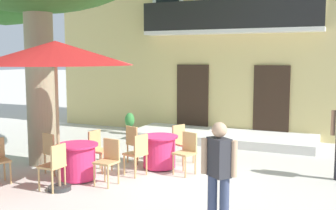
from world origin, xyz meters
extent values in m
plane|color=beige|center=(0.00, 0.00, 0.00)|extent=(120.00, 120.00, 0.00)
cube|color=#DBC67F|center=(0.15, 7.00, 3.75)|extent=(13.00, 4.00, 7.50)
cube|color=#332319|center=(-1.15, 4.97, 1.15)|extent=(1.10, 0.08, 2.30)
cube|color=#332319|center=(1.45, 4.97, 1.15)|extent=(1.10, 0.08, 2.30)
cube|color=silver|center=(0.15, 4.67, 3.34)|extent=(5.60, 0.65, 0.12)
cube|color=black|center=(0.15, 4.38, 3.85)|extent=(5.60, 0.06, 0.90)
cylinder|color=#995638|center=(-2.15, 4.70, 3.52)|extent=(0.25, 0.25, 0.24)
ellipsoid|color=#2D7533|center=(-2.15, 4.70, 3.85)|extent=(0.32, 0.32, 0.42)
cylinder|color=slate|center=(0.15, 4.70, 3.57)|extent=(0.34, 0.34, 0.34)
ellipsoid|color=#2D7533|center=(0.15, 4.70, 3.89)|extent=(0.45, 0.45, 0.31)
cylinder|color=#47423D|center=(2.45, 4.70, 3.54)|extent=(0.26, 0.26, 0.27)
ellipsoid|color=#38843D|center=(2.45, 4.70, 3.88)|extent=(0.34, 0.34, 0.42)
cube|color=silver|center=(0.15, 4.03, 0.12)|extent=(5.55, 1.94, 0.25)
cylinder|color=gray|center=(-3.05, -0.27, 1.86)|extent=(0.66, 0.66, 3.72)
cylinder|color=#E52D66|center=(-1.50, -1.02, 0.37)|extent=(0.74, 0.74, 0.68)
cylinder|color=#E52D66|center=(-1.50, -1.02, 0.74)|extent=(0.86, 0.86, 0.04)
cylinder|color=#2D2823|center=(-1.50, -1.02, 0.01)|extent=(0.44, 0.44, 0.03)
cylinder|color=tan|center=(-1.22, -0.13, 0.23)|extent=(0.04, 0.04, 0.45)
cylinder|color=tan|center=(-1.26, -0.47, 0.23)|extent=(0.04, 0.04, 0.45)
cylinder|color=tan|center=(-1.56, -0.09, 0.23)|extent=(0.04, 0.04, 0.45)
cylinder|color=tan|center=(-1.60, -0.43, 0.23)|extent=(0.04, 0.04, 0.45)
cube|color=tan|center=(-1.41, -0.28, 0.47)|extent=(0.45, 0.45, 0.04)
cube|color=tan|center=(-1.59, -0.26, 0.70)|extent=(0.09, 0.38, 0.42)
cylinder|color=tan|center=(-2.34, -0.61, 0.23)|extent=(0.04, 0.04, 0.45)
cylinder|color=tan|center=(-2.01, -0.70, 0.23)|extent=(0.04, 0.04, 0.45)
cylinder|color=tan|center=(-2.43, -0.93, 0.23)|extent=(0.04, 0.04, 0.45)
cylinder|color=tan|center=(-2.11, -1.03, 0.23)|extent=(0.04, 0.04, 0.45)
cube|color=tan|center=(-2.22, -0.82, 0.47)|extent=(0.49, 0.49, 0.04)
cube|color=tan|center=(-2.27, -0.99, 0.70)|extent=(0.38, 0.14, 0.42)
cylinder|color=tan|center=(-1.74, -1.93, 0.23)|extent=(0.04, 0.04, 0.45)
cylinder|color=tan|center=(-1.71, -1.59, 0.23)|extent=(0.04, 0.04, 0.45)
cylinder|color=tan|center=(-1.40, -1.95, 0.23)|extent=(0.04, 0.04, 0.45)
cylinder|color=tan|center=(-1.37, -1.61, 0.23)|extent=(0.04, 0.04, 0.45)
cube|color=tan|center=(-1.56, -1.77, 0.47)|extent=(0.43, 0.43, 0.04)
cube|color=tan|center=(-1.38, -1.78, 0.70)|extent=(0.07, 0.38, 0.42)
cylinder|color=tan|center=(-0.60, -1.28, 0.23)|extent=(0.04, 0.04, 0.45)
cylinder|color=tan|center=(-0.94, -1.25, 0.23)|extent=(0.04, 0.04, 0.45)
cylinder|color=tan|center=(-0.57, -0.95, 0.23)|extent=(0.04, 0.04, 0.45)
cylinder|color=tan|center=(-0.91, -0.91, 0.23)|extent=(0.04, 0.04, 0.45)
cube|color=tan|center=(-0.76, -1.10, 0.47)|extent=(0.44, 0.44, 0.04)
cube|color=tan|center=(-0.74, -0.92, 0.70)|extent=(0.38, 0.08, 0.42)
cylinder|color=#E52D66|center=(-0.31, 0.46, 0.37)|extent=(0.74, 0.74, 0.68)
cylinder|color=#E52D66|center=(-0.31, 0.46, 0.74)|extent=(0.86, 0.86, 0.04)
cylinder|color=#2D2823|center=(-0.31, 0.46, 0.01)|extent=(0.44, 0.44, 0.03)
cylinder|color=tan|center=(-0.77, -0.35, 0.23)|extent=(0.04, 0.04, 0.45)
cylinder|color=tan|center=(-0.66, -0.03, 0.23)|extent=(0.04, 0.04, 0.45)
cylinder|color=tan|center=(-0.45, -0.46, 0.23)|extent=(0.04, 0.04, 0.45)
cylinder|color=tan|center=(-0.34, -0.14, 0.23)|extent=(0.04, 0.04, 0.45)
cube|color=tan|center=(-0.56, -0.24, 0.47)|extent=(0.51, 0.51, 0.04)
cube|color=tan|center=(-0.39, -0.30, 0.70)|extent=(0.16, 0.37, 0.42)
cylinder|color=tan|center=(0.51, 0.01, 0.23)|extent=(0.04, 0.04, 0.45)
cylinder|color=tan|center=(0.18, 0.12, 0.23)|extent=(0.04, 0.04, 0.45)
cylinder|color=tan|center=(0.61, 0.33, 0.23)|extent=(0.04, 0.04, 0.45)
cylinder|color=tan|center=(0.29, 0.44, 0.23)|extent=(0.04, 0.04, 0.45)
cube|color=tan|center=(0.40, 0.23, 0.47)|extent=(0.51, 0.51, 0.04)
cube|color=tan|center=(0.46, 0.40, 0.70)|extent=(0.37, 0.16, 0.42)
cylinder|color=tan|center=(0.25, 1.21, 0.23)|extent=(0.04, 0.04, 0.45)
cylinder|color=tan|center=(0.10, 0.91, 0.23)|extent=(0.04, 0.04, 0.45)
cylinder|color=tan|center=(-0.05, 1.36, 0.23)|extent=(0.04, 0.04, 0.45)
cylinder|color=tan|center=(-0.21, 1.06, 0.23)|extent=(0.04, 0.04, 0.45)
cube|color=tan|center=(0.02, 1.14, 0.47)|extent=(0.54, 0.54, 0.04)
cube|color=tan|center=(-0.14, 1.22, 0.70)|extent=(0.21, 0.36, 0.42)
cylinder|color=tan|center=(-1.11, 0.95, 0.23)|extent=(0.04, 0.04, 0.45)
cylinder|color=tan|center=(-0.80, 0.83, 0.23)|extent=(0.04, 0.04, 0.45)
cylinder|color=tan|center=(-1.23, 0.63, 0.23)|extent=(0.04, 0.04, 0.45)
cylinder|color=tan|center=(-0.92, 0.51, 0.23)|extent=(0.04, 0.04, 0.45)
cube|color=tan|center=(-1.02, 0.73, 0.47)|extent=(0.51, 0.51, 0.04)
cube|color=tan|center=(-1.08, 0.56, 0.70)|extent=(0.37, 0.17, 0.42)
cylinder|color=tan|center=(-2.56, -1.81, 0.23)|extent=(0.04, 0.04, 0.45)
cylinder|color=tan|center=(-2.87, -1.67, 0.23)|extent=(0.04, 0.04, 0.45)
cylinder|color=#997A56|center=(-1.42, -1.72, 1.27)|extent=(0.06, 0.06, 2.55)
cylinder|color=#333333|center=(-1.42, -1.72, 0.04)|extent=(0.44, 0.44, 0.08)
cone|color=#B21E1E|center=(-1.42, -1.72, 2.62)|extent=(2.90, 2.90, 0.45)
cylinder|color=#47423D|center=(-2.98, 3.91, 0.12)|extent=(0.24, 0.24, 0.23)
ellipsoid|color=#38843D|center=(-2.98, 3.91, 0.48)|extent=(0.32, 0.32, 0.48)
cylinder|color=#9E7051|center=(3.34, 1.13, 1.20)|extent=(0.09, 0.09, 0.52)
cylinder|color=#384260|center=(1.84, -2.36, 0.42)|extent=(0.14, 0.14, 0.84)
cylinder|color=#384260|center=(2.02, -2.36, 0.42)|extent=(0.14, 0.14, 0.84)
cube|color=#2D2D33|center=(1.93, -2.36, 1.12)|extent=(0.40, 0.38, 0.56)
sphere|color=tan|center=(1.93, -2.36, 1.52)|extent=(0.22, 0.22, 0.22)
cylinder|color=tan|center=(1.71, -2.36, 1.12)|extent=(0.09, 0.09, 0.52)
cylinder|color=tan|center=(2.15, -2.36, 1.12)|extent=(0.09, 0.09, 0.52)
camera|label=1|loc=(3.54, -7.90, 2.55)|focal=43.81mm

